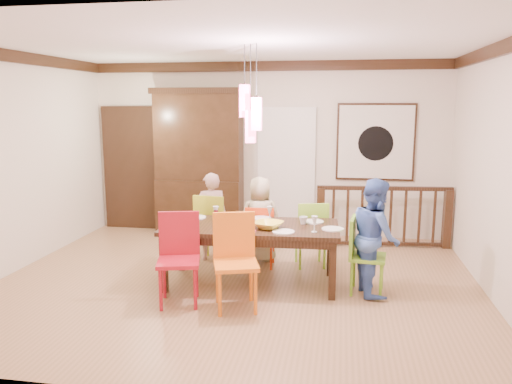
% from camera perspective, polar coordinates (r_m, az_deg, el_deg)
% --- Properties ---
extents(floor, '(6.00, 6.00, 0.00)m').
position_cam_1_polar(floor, '(6.38, -2.32, -10.29)').
color(floor, '#967148').
rests_on(floor, ground).
extents(ceiling, '(6.00, 6.00, 0.00)m').
position_cam_1_polar(ceiling, '(6.01, -2.52, 16.56)').
color(ceiling, white).
rests_on(ceiling, wall_back).
extents(wall_back, '(6.00, 0.00, 6.00)m').
position_cam_1_polar(wall_back, '(8.47, 1.16, 4.89)').
color(wall_back, beige).
rests_on(wall_back, floor).
extents(wall_left, '(0.00, 5.00, 5.00)m').
position_cam_1_polar(wall_left, '(7.28, -26.22, 2.97)').
color(wall_left, beige).
rests_on(wall_left, floor).
extents(wall_right, '(0.00, 5.00, 5.00)m').
position_cam_1_polar(wall_right, '(6.14, 26.11, 1.84)').
color(wall_right, beige).
rests_on(wall_right, floor).
extents(crown_molding, '(6.00, 5.00, 0.16)m').
position_cam_1_polar(crown_molding, '(6.01, -2.52, 15.80)').
color(crown_molding, black).
rests_on(crown_molding, wall_back).
extents(panel_door, '(1.04, 0.07, 2.24)m').
position_cam_1_polar(panel_door, '(9.14, -13.95, 2.46)').
color(panel_door, black).
rests_on(panel_door, wall_back).
extents(white_doorway, '(0.97, 0.05, 2.22)m').
position_cam_1_polar(white_doorway, '(8.44, 3.47, 2.12)').
color(white_doorway, silver).
rests_on(white_doorway, wall_back).
extents(painting, '(1.25, 0.06, 1.25)m').
position_cam_1_polar(painting, '(8.34, 13.50, 5.56)').
color(painting, black).
rests_on(painting, wall_back).
extents(pendant_cluster, '(0.27, 0.21, 1.14)m').
position_cam_1_polar(pendant_cluster, '(5.95, -0.62, 8.98)').
color(pendant_cluster, '#FF4C7C').
rests_on(pendant_cluster, ceiling).
extents(dining_table, '(2.19, 1.09, 0.75)m').
position_cam_1_polar(dining_table, '(6.15, -0.59, -4.55)').
color(dining_table, black).
rests_on(dining_table, floor).
extents(chair_far_left, '(0.49, 0.49, 0.98)m').
position_cam_1_polar(chair_far_left, '(7.10, -4.82, -3.49)').
color(chair_far_left, '#B2C223').
rests_on(chair_far_left, floor).
extents(chair_far_mid, '(0.40, 0.40, 0.86)m').
position_cam_1_polar(chair_far_mid, '(6.85, 0.56, -4.53)').
color(chair_far_mid, red).
rests_on(chair_far_mid, floor).
extents(chair_far_right, '(0.50, 0.50, 0.92)m').
position_cam_1_polar(chair_far_right, '(6.90, 6.26, -4.21)').
color(chair_far_right, '#8CD231').
rests_on(chair_far_right, floor).
extents(chair_near_left, '(0.56, 0.56, 1.02)m').
position_cam_1_polar(chair_near_left, '(5.62, -8.86, -7.00)').
color(chair_near_left, '#A21120').
rests_on(chair_near_left, floor).
extents(chair_near_mid, '(0.59, 0.59, 1.04)m').
position_cam_1_polar(chair_near_mid, '(5.43, -2.32, -7.36)').
color(chair_near_mid, orange).
rests_on(chair_near_mid, floor).
extents(chair_end_right, '(0.45, 0.45, 0.91)m').
position_cam_1_polar(chair_end_right, '(6.04, 12.68, -6.55)').
color(chair_end_right, '#6CAD24').
rests_on(chair_end_right, floor).
extents(china_hutch, '(1.57, 0.46, 2.47)m').
position_cam_1_polar(china_hutch, '(8.54, -6.52, 3.44)').
color(china_hutch, black).
rests_on(china_hutch, floor).
extents(balustrade, '(2.08, 0.28, 0.96)m').
position_cam_1_polar(balustrade, '(8.01, 14.35, -2.63)').
color(balustrade, black).
rests_on(balustrade, floor).
extents(person_far_left, '(0.54, 0.45, 1.26)m').
position_cam_1_polar(person_far_left, '(7.15, -5.13, -2.80)').
color(person_far_left, '#CFA39D').
rests_on(person_far_left, floor).
extents(person_far_mid, '(0.69, 0.56, 1.22)m').
position_cam_1_polar(person_far_mid, '(7.03, 0.47, -3.15)').
color(person_far_mid, '#BBB38D').
rests_on(person_far_mid, floor).
extents(person_end_right, '(0.65, 0.76, 1.37)m').
position_cam_1_polar(person_end_right, '(6.02, 13.48, -4.97)').
color(person_end_right, '#4267BB').
rests_on(person_end_right, floor).
extents(serving_bowl, '(0.43, 0.43, 0.08)m').
position_cam_1_polar(serving_bowl, '(5.96, 1.44, -3.79)').
color(serving_bowl, yellow).
rests_on(serving_bowl, dining_table).
extents(small_bowl, '(0.21, 0.21, 0.06)m').
position_cam_1_polar(small_bowl, '(6.14, -3.04, -3.48)').
color(small_bowl, white).
rests_on(small_bowl, dining_table).
extents(cup_left, '(0.17, 0.17, 0.10)m').
position_cam_1_polar(cup_left, '(6.07, -4.23, -3.47)').
color(cup_left, silver).
rests_on(cup_left, dining_table).
extents(cup_right, '(0.13, 0.13, 0.10)m').
position_cam_1_polar(cup_right, '(6.19, 5.42, -3.26)').
color(cup_right, silver).
rests_on(cup_right, dining_table).
extents(plate_far_left, '(0.26, 0.26, 0.01)m').
position_cam_1_polar(plate_far_left, '(6.55, -6.87, -2.89)').
color(plate_far_left, white).
rests_on(plate_far_left, dining_table).
extents(plate_far_mid, '(0.26, 0.26, 0.01)m').
position_cam_1_polar(plate_far_mid, '(6.45, 0.60, -3.02)').
color(plate_far_mid, white).
rests_on(plate_far_mid, dining_table).
extents(plate_far_right, '(0.26, 0.26, 0.01)m').
position_cam_1_polar(plate_far_right, '(6.31, 6.57, -3.38)').
color(plate_far_right, white).
rests_on(plate_far_right, dining_table).
extents(plate_near_left, '(0.26, 0.26, 0.01)m').
position_cam_1_polar(plate_near_left, '(5.97, -8.35, -4.21)').
color(plate_near_left, white).
rests_on(plate_near_left, dining_table).
extents(plate_near_mid, '(0.26, 0.26, 0.01)m').
position_cam_1_polar(plate_near_mid, '(5.79, 3.15, -4.56)').
color(plate_near_mid, white).
rests_on(plate_near_mid, dining_table).
extents(plate_end_right, '(0.26, 0.26, 0.01)m').
position_cam_1_polar(plate_end_right, '(5.98, 8.76, -4.20)').
color(plate_end_right, white).
rests_on(plate_end_right, dining_table).
extents(wine_glass_a, '(0.08, 0.08, 0.19)m').
position_cam_1_polar(wine_glass_a, '(6.34, -4.61, -2.48)').
color(wine_glass_a, '#590C19').
rests_on(wine_glass_a, dining_table).
extents(wine_glass_b, '(0.08, 0.08, 0.19)m').
position_cam_1_polar(wine_glass_b, '(6.31, 1.57, -2.50)').
color(wine_glass_b, silver).
rests_on(wine_glass_b, dining_table).
extents(wine_glass_c, '(0.08, 0.08, 0.19)m').
position_cam_1_polar(wine_glass_c, '(5.92, -1.91, -3.36)').
color(wine_glass_c, '#590C19').
rests_on(wine_glass_c, dining_table).
extents(wine_glass_d, '(0.08, 0.08, 0.19)m').
position_cam_1_polar(wine_glass_d, '(5.82, 6.69, -3.66)').
color(wine_glass_d, silver).
rests_on(wine_glass_d, dining_table).
extents(napkin, '(0.18, 0.14, 0.01)m').
position_cam_1_polar(napkin, '(5.80, -0.99, -4.54)').
color(napkin, '#D83359').
rests_on(napkin, dining_table).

